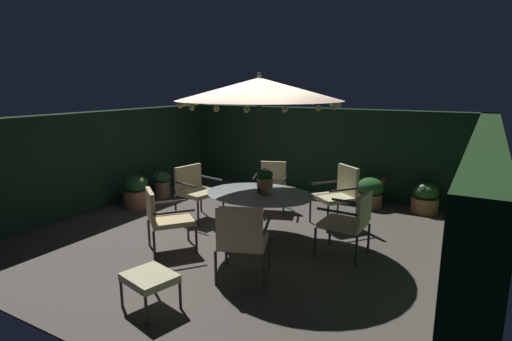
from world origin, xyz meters
TOP-DOWN VIEW (x-y plane):
  - ground_plane at (0.00, 0.00)m, footprint 6.87×6.57m
  - hedge_backdrop_rear at (0.00, 3.14)m, footprint 6.87×0.30m
  - hedge_backdrop_left at (-3.29, 0.00)m, footprint 0.30×6.57m
  - hedge_backdrop_right at (3.29, 0.00)m, footprint 0.30×6.57m
  - patio_dining_table at (0.27, -0.02)m, footprint 1.74×1.38m
  - patio_umbrella at (0.27, -0.02)m, footprint 2.50×2.50m
  - centerpiece_planter at (0.40, -0.08)m, footprint 0.25×0.25m
  - patio_chair_north at (-0.64, -1.18)m, footprint 0.82×0.83m
  - patio_chair_northeast at (0.81, -1.40)m, footprint 0.78×0.78m
  - patio_chair_east at (1.75, -0.08)m, footprint 0.64×0.60m
  - patio_chair_southeast at (1.18, 1.15)m, footprint 0.83×0.83m
  - patio_chair_south at (-0.25, 1.35)m, footprint 0.77×0.74m
  - patio_chair_southwest at (-1.18, 0.23)m, footprint 0.72×0.74m
  - ottoman_footrest at (0.29, -2.44)m, footprint 0.62×0.56m
  - potted_plant_left_far at (2.38, 2.64)m, footprint 0.50×0.50m
  - potted_plant_right_far at (-2.70, 1.00)m, footprint 0.38×0.38m
  - potted_plant_front_corner at (1.39, 2.50)m, footprint 0.52×0.52m
  - potted_plant_right_near at (-2.60, 0.15)m, footprint 0.49×0.49m

SIDE VIEW (x-z plane):
  - ground_plane at x=0.00m, z-range -0.02..0.00m
  - potted_plant_left_far at x=2.38m, z-range -0.01..0.56m
  - potted_plant_front_corner at x=1.39m, z-range 0.01..0.60m
  - potted_plant_right_far at x=-2.70m, z-range 0.03..0.59m
  - potted_plant_right_near at x=-2.60m, z-range 0.01..0.66m
  - ottoman_footrest at x=0.29m, z-range 0.14..0.54m
  - patio_chair_north at x=-0.64m, z-range 0.07..1.00m
  - patio_chair_south at x=-0.25m, z-range 0.08..1.00m
  - patio_chair_east at x=1.75m, z-range 0.09..1.03m
  - patio_chair_southwest at x=-1.18m, z-range 0.09..1.04m
  - patio_chair_northeast at x=0.81m, z-range 0.07..1.06m
  - patio_chair_southeast at x=1.18m, z-range 0.08..1.11m
  - patio_dining_table at x=0.27m, z-range 0.26..0.98m
  - hedge_backdrop_rear at x=0.00m, z-range 0.00..1.87m
  - hedge_backdrop_left at x=-3.29m, z-range 0.00..1.87m
  - hedge_backdrop_right at x=3.29m, z-range 0.00..1.87m
  - centerpiece_planter at x=0.40m, z-range 0.76..1.18m
  - patio_umbrella at x=0.27m, z-range 1.03..3.59m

